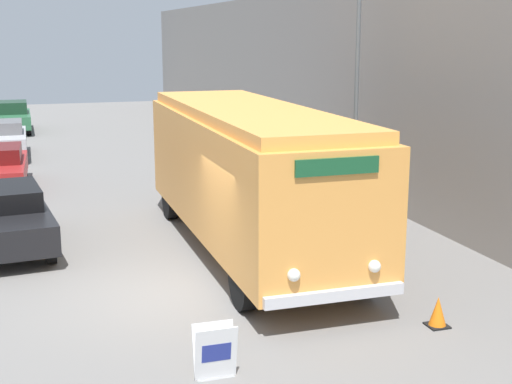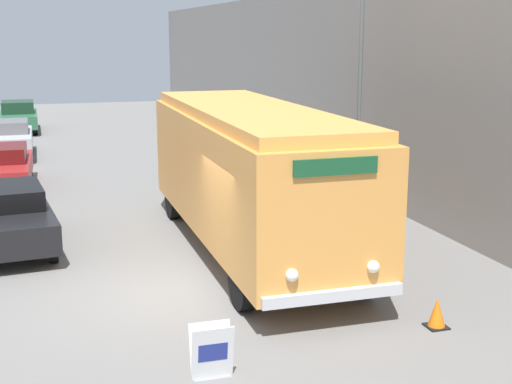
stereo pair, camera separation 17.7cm
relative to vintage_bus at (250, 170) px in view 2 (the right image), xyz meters
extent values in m
plane|color=slate|center=(-2.23, -2.25, -1.90)|extent=(80.00, 80.00, 0.00)
cube|color=gray|center=(5.14, 7.75, 1.33)|extent=(0.30, 60.00, 6.47)
cylinder|color=black|center=(-1.17, -3.44, -1.37)|extent=(0.28, 1.07, 1.07)
cylinder|color=black|center=(1.17, -3.44, -1.37)|extent=(0.28, 1.07, 1.07)
cylinder|color=black|center=(-1.17, 3.46, -1.37)|extent=(0.28, 1.07, 1.07)
cylinder|color=black|center=(1.17, 3.46, -1.37)|extent=(0.28, 1.07, 1.07)
cube|color=#EF9E47|center=(0.00, 0.01, -0.08)|extent=(2.67, 9.70, 2.57)
cube|color=#FEA74B|center=(0.00, 0.01, 1.32)|extent=(2.45, 9.32, 0.24)
cube|color=silver|center=(0.00, -4.90, -1.25)|extent=(2.53, 0.12, 0.20)
sphere|color=white|center=(-0.73, -4.87, -0.82)|extent=(0.22, 0.22, 0.22)
sphere|color=white|center=(0.73, -4.87, -0.82)|extent=(0.22, 0.22, 0.22)
cube|color=#19512D|center=(0.00, -4.86, 0.95)|extent=(1.47, 0.06, 0.28)
cube|color=gray|center=(-2.34, -5.87, -1.90)|extent=(0.56, 0.18, 0.01)
cube|color=white|center=(-2.34, -5.94, -1.49)|extent=(0.63, 0.17, 0.82)
cube|color=white|center=(-2.34, -5.80, -1.49)|extent=(0.63, 0.17, 0.82)
cube|color=navy|center=(-2.34, -5.96, -1.47)|extent=(0.44, 0.06, 0.29)
cylinder|color=#595E60|center=(3.93, 2.67, 1.69)|extent=(0.12, 0.12, 7.20)
cylinder|color=black|center=(-4.43, 0.42, -1.57)|extent=(0.22, 0.66, 0.66)
cylinder|color=black|center=(-4.74, 3.53, -1.57)|extent=(0.22, 0.66, 0.66)
cube|color=black|center=(-5.39, 1.89, -1.24)|extent=(2.32, 4.70, 0.67)
cube|color=black|center=(-5.40, 2.01, -0.67)|extent=(1.79, 2.19, 0.47)
cylinder|color=black|center=(-5.07, 7.30, -1.59)|extent=(0.22, 0.63, 0.63)
cylinder|color=black|center=(-4.98, 10.30, -1.59)|extent=(0.22, 0.63, 0.63)
cube|color=#A52323|center=(-5.76, 8.82, -1.29)|extent=(1.86, 4.44, 0.59)
cube|color=#5B1313|center=(-5.76, 8.93, -0.76)|extent=(1.53, 2.02, 0.48)
cylinder|color=black|center=(-4.99, 13.69, -1.56)|extent=(0.22, 0.68, 0.68)
cylinder|color=black|center=(-4.99, 16.61, -1.56)|extent=(0.22, 0.68, 0.68)
cube|color=#B7B7BC|center=(-5.73, 15.15, -1.23)|extent=(1.74, 4.32, 0.66)
cube|color=slate|center=(-5.73, 15.26, -0.67)|extent=(1.48, 1.94, 0.47)
cylinder|color=black|center=(-6.31, 21.46, -1.57)|extent=(0.22, 0.67, 0.67)
cylinder|color=black|center=(-4.74, 21.48, -1.57)|extent=(0.22, 0.67, 0.67)
cylinder|color=black|center=(-6.33, 24.48, -1.57)|extent=(0.22, 0.67, 0.67)
cylinder|color=black|center=(-4.76, 24.49, -1.57)|extent=(0.22, 0.67, 0.67)
cube|color=#2D6642|center=(-5.54, 22.98, -1.25)|extent=(1.86, 4.43, 0.64)
cube|color=#193824|center=(-5.54, 23.09, -0.63)|extent=(1.57, 2.00, 0.58)
cube|color=black|center=(1.80, -5.23, -1.89)|extent=(0.36, 0.36, 0.03)
cone|color=orange|center=(1.80, -5.23, -1.62)|extent=(0.30, 0.30, 0.51)
camera|label=1|loc=(-4.71, -15.25, 3.07)|focal=50.00mm
camera|label=2|loc=(-4.54, -15.30, 3.07)|focal=50.00mm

